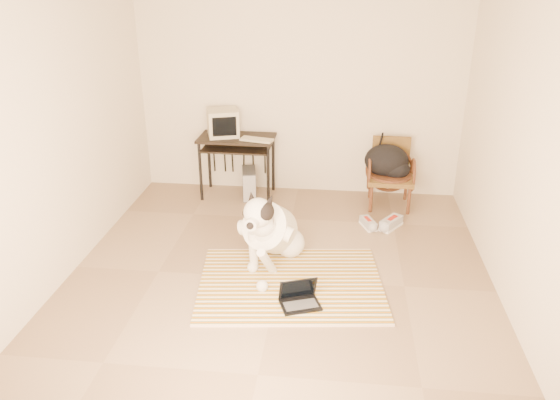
% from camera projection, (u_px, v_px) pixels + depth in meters
% --- Properties ---
extents(floor, '(4.50, 4.50, 0.00)m').
position_uv_depth(floor, '(279.00, 279.00, 5.16)').
color(floor, '#8C7155').
rests_on(floor, ground).
extents(wall_back, '(4.50, 0.00, 4.50)m').
position_uv_depth(wall_back, '(299.00, 87.00, 6.67)').
color(wall_back, beige).
rests_on(wall_back, floor).
extents(wall_front, '(4.50, 0.00, 4.50)m').
position_uv_depth(wall_front, '(224.00, 287.00, 2.57)').
color(wall_front, beige).
rests_on(wall_front, floor).
extents(wall_left, '(0.00, 4.50, 4.50)m').
position_uv_depth(wall_left, '(54.00, 135.00, 4.83)').
color(wall_left, beige).
rests_on(wall_left, floor).
extents(wall_right, '(0.00, 4.50, 4.50)m').
position_uv_depth(wall_right, '(523.00, 151.00, 4.42)').
color(wall_right, beige).
rests_on(wall_right, floor).
extents(rug, '(1.83, 1.48, 0.02)m').
position_uv_depth(rug, '(291.00, 284.00, 5.07)').
color(rug, '#AE690E').
rests_on(rug, floor).
extents(dog, '(0.61, 1.22, 0.88)m').
position_uv_depth(dog, '(270.00, 231.00, 5.31)').
color(dog, white).
rests_on(dog, rug).
extents(laptop, '(0.40, 0.34, 0.23)m').
position_uv_depth(laptop, '(299.00, 298.00, 4.73)').
color(laptop, black).
rests_on(laptop, rug).
extents(computer_desk, '(0.94, 0.53, 0.77)m').
position_uv_depth(computer_desk, '(237.00, 146.00, 6.75)').
color(computer_desk, black).
rests_on(computer_desk, floor).
extents(crt_monitor, '(0.45, 0.44, 0.33)m').
position_uv_depth(crt_monitor, '(223.00, 123.00, 6.70)').
color(crt_monitor, '#B8AF90').
rests_on(crt_monitor, computer_desk).
extents(desk_keyboard, '(0.42, 0.24, 0.03)m').
position_uv_depth(desk_keyboard, '(257.00, 140.00, 6.56)').
color(desk_keyboard, '#B8AF90').
rests_on(desk_keyboard, computer_desk).
extents(pc_tower, '(0.23, 0.41, 0.36)m').
position_uv_depth(pc_tower, '(249.00, 183.00, 6.89)').
color(pc_tower, '#464648').
rests_on(pc_tower, floor).
extents(rattan_chair, '(0.55, 0.53, 0.81)m').
position_uv_depth(rattan_chair, '(390.00, 173.00, 6.60)').
color(rattan_chair, brown).
rests_on(rattan_chair, floor).
extents(backpack, '(0.54, 0.43, 0.39)m').
position_uv_depth(backpack, '(388.00, 162.00, 6.54)').
color(backpack, black).
rests_on(backpack, rattan_chair).
extents(sneaker_left, '(0.20, 0.29, 0.10)m').
position_uv_depth(sneaker_left, '(368.00, 224.00, 6.15)').
color(sneaker_left, white).
rests_on(sneaker_left, floor).
extents(sneaker_right, '(0.30, 0.35, 0.12)m').
position_uv_depth(sneaker_right, '(391.00, 223.00, 6.14)').
color(sneaker_right, white).
rests_on(sneaker_right, floor).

